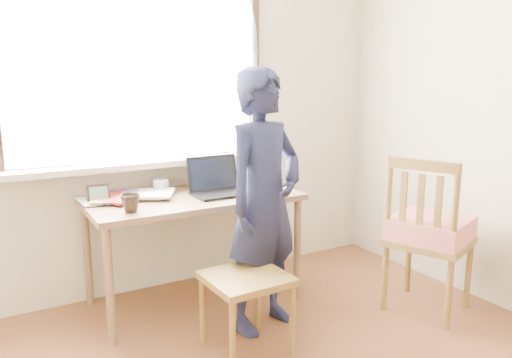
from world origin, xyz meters
TOP-DOWN VIEW (x-y plane):
  - room_shell at (-0.02, 0.20)m, footprint 3.52×4.02m
  - desk at (0.02, 1.63)m, footprint 1.38×0.69m
  - laptop at (0.19, 1.60)m, footprint 0.36×0.29m
  - mug_white at (-0.12, 1.86)m, footprint 0.16×0.16m
  - mug_dark at (-0.45, 1.43)m, footprint 0.13×0.13m
  - mouse at (0.46, 1.53)m, footprint 0.09×0.06m
  - desk_clutter at (-0.29, 1.83)m, footprint 0.79×0.58m
  - book_a at (-0.42, 1.87)m, footprint 0.19×0.25m
  - book_b at (0.48, 1.86)m, footprint 0.28×0.29m
  - picture_frame at (-0.56, 1.73)m, footprint 0.14×0.02m
  - work_chair at (0.02, 0.91)m, footprint 0.44×0.42m
  - side_chair at (1.28, 0.75)m, footprint 0.59×0.61m
  - person at (0.25, 1.10)m, footprint 0.65×0.52m

SIDE VIEW (x-z plane):
  - work_chair at x=0.02m, z-range 0.15..0.59m
  - side_chair at x=1.28m, z-range 0.03..1.05m
  - desk at x=0.02m, z-range 0.29..1.03m
  - book_b at x=0.48m, z-range 0.74..0.76m
  - book_a at x=-0.42m, z-range 0.74..0.76m
  - desk_clutter at x=-0.29m, z-range 0.74..0.77m
  - mouse at x=0.46m, z-range 0.74..0.77m
  - mug_white at x=-0.12m, z-range 0.74..0.83m
  - person at x=0.25m, z-range 0.00..1.57m
  - mug_dark at x=-0.45m, z-range 0.74..0.84m
  - picture_frame at x=-0.56m, z-range 0.74..0.85m
  - laptop at x=0.19m, z-range 0.67..0.92m
  - room_shell at x=-0.02m, z-range 0.33..2.94m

